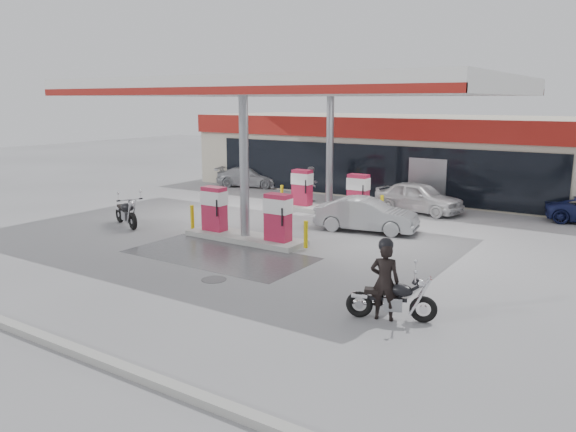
% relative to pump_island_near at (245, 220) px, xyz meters
% --- Properties ---
extents(ground, '(90.00, 90.00, 0.00)m').
position_rel_pump_island_near_xyz_m(ground, '(0.00, -2.00, -0.71)').
color(ground, gray).
rests_on(ground, ground).
extents(wet_patch, '(6.00, 3.00, 0.00)m').
position_rel_pump_island_near_xyz_m(wet_patch, '(0.50, -2.00, -0.71)').
color(wet_patch, '#4C4C4F').
rests_on(wet_patch, ground).
extents(drain_cover, '(0.70, 0.70, 0.01)m').
position_rel_pump_island_near_xyz_m(drain_cover, '(2.00, -4.00, -0.71)').
color(drain_cover, '#38383A').
rests_on(drain_cover, ground).
extents(store_building, '(22.00, 8.22, 4.00)m').
position_rel_pump_island_near_xyz_m(store_building, '(0.01, 13.94, 1.30)').
color(store_building, '#BAB19B').
rests_on(store_building, ground).
extents(canopy, '(16.00, 10.02, 5.51)m').
position_rel_pump_island_near_xyz_m(canopy, '(0.00, 3.00, 4.56)').
color(canopy, silver).
rests_on(canopy, ground).
extents(pump_island_near, '(5.14, 1.30, 1.78)m').
position_rel_pump_island_near_xyz_m(pump_island_near, '(0.00, 0.00, 0.00)').
color(pump_island_near, '#9E9E99').
rests_on(pump_island_near, ground).
extents(pump_island_far, '(5.14, 1.30, 1.78)m').
position_rel_pump_island_near_xyz_m(pump_island_far, '(0.00, 6.00, 0.00)').
color(pump_island_far, '#9E9E99').
rests_on(pump_island_far, ground).
extents(main_motorcycle, '(1.95, 0.97, 1.04)m').
position_rel_pump_island_near_xyz_m(main_motorcycle, '(7.24, -3.98, -0.25)').
color(main_motorcycle, black).
rests_on(main_motorcycle, ground).
extents(biker_main, '(0.75, 0.60, 1.78)m').
position_rel_pump_island_near_xyz_m(biker_main, '(7.06, -4.05, 0.18)').
color(biker_main, black).
rests_on(biker_main, ground).
extents(parked_motorcycle, '(2.14, 1.20, 1.15)m').
position_rel_pump_island_near_xyz_m(parked_motorcycle, '(-5.20, -0.82, -0.20)').
color(parked_motorcycle, black).
rests_on(parked_motorcycle, ground).
extents(sedan_white, '(4.13, 2.20, 1.34)m').
position_rel_pump_island_near_xyz_m(sedan_white, '(3.25, 8.20, -0.04)').
color(sedan_white, silver).
rests_on(sedan_white, ground).
extents(attendant, '(0.72, 0.89, 1.72)m').
position_rel_pump_island_near_xyz_m(attendant, '(-1.96, 7.75, 0.15)').
color(attendant, '#58585D').
rests_on(attendant, ground).
extents(hatchback_silver, '(3.99, 2.02, 1.25)m').
position_rel_pump_island_near_xyz_m(hatchback_silver, '(2.94, 3.60, -0.08)').
color(hatchback_silver, gray).
rests_on(hatchback_silver, ground).
extents(parked_car_left, '(4.04, 2.57, 1.09)m').
position_rel_pump_island_near_xyz_m(parked_car_left, '(-7.43, 10.00, -0.16)').
color(parked_car_left, '#9EA0A6').
rests_on(parked_car_left, ground).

